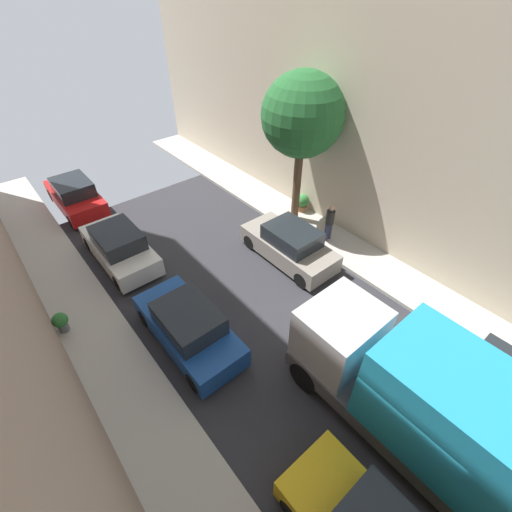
{
  "coord_description": "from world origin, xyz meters",
  "views": [
    {
      "loc": [
        -5.61,
        -0.61,
        9.6
      ],
      "look_at": [
        1.36,
        7.74,
        0.5
      ],
      "focal_mm": 24.71,
      "sensor_mm": 36.0,
      "label": 1
    }
  ],
  "objects_px": {
    "parked_car_left_3": "(188,327)",
    "potted_plant_2": "(302,202)",
    "parked_car_right_2": "(289,245)",
    "delivery_truck": "(427,404)",
    "parked_car_left_5": "(75,196)",
    "potted_plant_0": "(61,322)",
    "parked_car_left_4": "(120,247)",
    "street_tree_1": "(302,116)",
    "pedestrian": "(330,222)",
    "parked_car_right_1": "(500,388)"
  },
  "relations": [
    {
      "from": "parked_car_left_3",
      "to": "potted_plant_2",
      "type": "height_order",
      "value": "parked_car_left_3"
    },
    {
      "from": "parked_car_left_3",
      "to": "parked_car_right_2",
      "type": "height_order",
      "value": "same"
    },
    {
      "from": "parked_car_left_3",
      "to": "delivery_truck",
      "type": "height_order",
      "value": "delivery_truck"
    },
    {
      "from": "parked_car_left_3",
      "to": "parked_car_left_5",
      "type": "distance_m",
      "value": 10.65
    },
    {
      "from": "parked_car_left_5",
      "to": "parked_car_left_3",
      "type": "bearing_deg",
      "value": -90.0
    },
    {
      "from": "parked_car_left_5",
      "to": "potted_plant_0",
      "type": "height_order",
      "value": "parked_car_left_5"
    },
    {
      "from": "parked_car_left_5",
      "to": "delivery_truck",
      "type": "relative_size",
      "value": 0.64
    },
    {
      "from": "parked_car_left_4",
      "to": "parked_car_left_3",
      "type": "bearing_deg",
      "value": -90.0
    },
    {
      "from": "street_tree_1",
      "to": "parked_car_left_3",
      "type": "bearing_deg",
      "value": -159.24
    },
    {
      "from": "delivery_truck",
      "to": "potted_plant_0",
      "type": "height_order",
      "value": "delivery_truck"
    },
    {
      "from": "pedestrian",
      "to": "potted_plant_2",
      "type": "xyz_separation_m",
      "value": [
        0.84,
        2.4,
        -0.48
      ]
    },
    {
      "from": "parked_car_right_1",
      "to": "delivery_truck",
      "type": "xyz_separation_m",
      "value": [
        -2.7,
        0.95,
        1.07
      ]
    },
    {
      "from": "parked_car_left_4",
      "to": "parked_car_right_2",
      "type": "relative_size",
      "value": 1.0
    },
    {
      "from": "parked_car_left_4",
      "to": "potted_plant_0",
      "type": "xyz_separation_m",
      "value": [
        -3.05,
        -2.33,
        -0.14
      ]
    },
    {
      "from": "parked_car_right_2",
      "to": "street_tree_1",
      "type": "relative_size",
      "value": 0.65
    },
    {
      "from": "pedestrian",
      "to": "potted_plant_0",
      "type": "xyz_separation_m",
      "value": [
        -10.56,
        2.24,
        -0.5
      ]
    },
    {
      "from": "parked_car_left_5",
      "to": "delivery_truck",
      "type": "bearing_deg",
      "value": -80.93
    },
    {
      "from": "parked_car_left_4",
      "to": "parked_car_right_1",
      "type": "distance_m",
      "value": 13.65
    },
    {
      "from": "parked_car_left_3",
      "to": "parked_car_right_2",
      "type": "xyz_separation_m",
      "value": [
        5.4,
        1.0,
        0.0
      ]
    },
    {
      "from": "parked_car_left_5",
      "to": "potted_plant_0",
      "type": "relative_size",
      "value": 5.61
    },
    {
      "from": "parked_car_left_5",
      "to": "street_tree_1",
      "type": "xyz_separation_m",
      "value": [
        7.57,
        -7.78,
        4.22
      ]
    },
    {
      "from": "parked_car_left_3",
      "to": "parked_car_right_1",
      "type": "bearing_deg",
      "value": -53.22
    },
    {
      "from": "parked_car_left_4",
      "to": "pedestrian",
      "type": "xyz_separation_m",
      "value": [
        7.51,
        -4.57,
        0.35
      ]
    },
    {
      "from": "parked_car_left_4",
      "to": "pedestrian",
      "type": "distance_m",
      "value": 8.8
    },
    {
      "from": "parked_car_left_5",
      "to": "pedestrian",
      "type": "bearing_deg",
      "value": -52.82
    },
    {
      "from": "parked_car_right_2",
      "to": "parked_car_left_3",
      "type": "bearing_deg",
      "value": -169.55
    },
    {
      "from": "parked_car_left_3",
      "to": "delivery_truck",
      "type": "xyz_separation_m",
      "value": [
        2.7,
        -6.27,
        1.07
      ]
    },
    {
      "from": "parked_car_left_3",
      "to": "parked_car_right_1",
      "type": "height_order",
      "value": "same"
    },
    {
      "from": "potted_plant_0",
      "to": "potted_plant_2",
      "type": "height_order",
      "value": "potted_plant_2"
    },
    {
      "from": "parked_car_left_5",
      "to": "parked_car_right_1",
      "type": "xyz_separation_m",
      "value": [
        5.4,
        -17.87,
        0.0
      ]
    },
    {
      "from": "parked_car_left_4",
      "to": "parked_car_left_5",
      "type": "height_order",
      "value": "same"
    },
    {
      "from": "potted_plant_2",
      "to": "parked_car_left_5",
      "type": "bearing_deg",
      "value": 138.05
    },
    {
      "from": "parked_car_left_5",
      "to": "pedestrian",
      "type": "xyz_separation_m",
      "value": [
        7.51,
        -9.9,
        0.35
      ]
    },
    {
      "from": "parked_car_left_4",
      "to": "street_tree_1",
      "type": "bearing_deg",
      "value": -17.89
    },
    {
      "from": "parked_car_right_2",
      "to": "pedestrian",
      "type": "distance_m",
      "value": 2.16
    },
    {
      "from": "parked_car_right_2",
      "to": "potted_plant_0",
      "type": "xyz_separation_m",
      "value": [
        -8.45,
        1.99,
        -0.14
      ]
    },
    {
      "from": "parked_car_left_4",
      "to": "pedestrian",
      "type": "relative_size",
      "value": 2.44
    },
    {
      "from": "potted_plant_2",
      "to": "parked_car_right_1",
      "type": "bearing_deg",
      "value": -105.91
    },
    {
      "from": "potted_plant_0",
      "to": "parked_car_left_4",
      "type": "bearing_deg",
      "value": 37.38
    },
    {
      "from": "parked_car_right_1",
      "to": "pedestrian",
      "type": "distance_m",
      "value": 8.25
    },
    {
      "from": "parked_car_right_2",
      "to": "potted_plant_2",
      "type": "xyz_separation_m",
      "value": [
        2.95,
        2.14,
        -0.12
      ]
    },
    {
      "from": "parked_car_right_1",
      "to": "parked_car_left_5",
      "type": "bearing_deg",
      "value": 106.81
    },
    {
      "from": "parked_car_right_1",
      "to": "potted_plant_0",
      "type": "bearing_deg",
      "value": 129.62
    },
    {
      "from": "parked_car_left_3",
      "to": "potted_plant_0",
      "type": "distance_m",
      "value": 4.27
    },
    {
      "from": "parked_car_right_1",
      "to": "potted_plant_0",
      "type": "distance_m",
      "value": 13.25
    },
    {
      "from": "potted_plant_2",
      "to": "street_tree_1",
      "type": "bearing_deg",
      "value": -160.99
    },
    {
      "from": "parked_car_left_3",
      "to": "delivery_truck",
      "type": "relative_size",
      "value": 0.64
    },
    {
      "from": "parked_car_left_5",
      "to": "delivery_truck",
      "type": "height_order",
      "value": "delivery_truck"
    },
    {
      "from": "parked_car_left_3",
      "to": "street_tree_1",
      "type": "bearing_deg",
      "value": 20.76
    },
    {
      "from": "parked_car_left_4",
      "to": "delivery_truck",
      "type": "distance_m",
      "value": 11.94
    }
  ]
}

